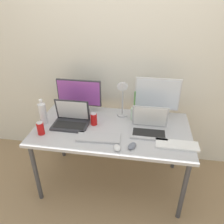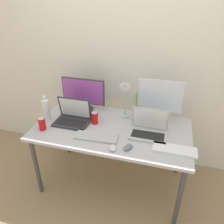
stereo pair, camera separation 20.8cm
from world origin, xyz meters
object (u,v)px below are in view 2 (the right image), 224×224
object	(u,v)px
laptop_silver	(73,117)
water_bottle	(46,109)
monitor_left	(83,94)
mouse_by_laptop	(113,148)
monitor_center	(160,100)
bamboo_vase	(136,115)
keyboard_main	(97,137)
soda_can_near_keyboard	(95,118)
work_desk	(112,133)
mouse_by_keyboard	(128,147)
soda_can_by_laptop	(42,124)
desk_lamp	(125,92)
laptop_secondary	(149,129)
keyboard_aux	(175,150)

from	to	relation	value
laptop_silver	water_bottle	world-z (taller)	water_bottle
monitor_left	mouse_by_laptop	bearing A→B (deg)	-50.08
monitor_left	mouse_by_laptop	world-z (taller)	monitor_left
monitor_center	bamboo_vase	bearing A→B (deg)	-161.24
laptop_silver	mouse_by_laptop	xyz separation A→B (m)	(0.51, -0.33, -0.04)
keyboard_main	bamboo_vase	world-z (taller)	bamboo_vase
laptop_silver	soda_can_near_keyboard	distance (m)	0.23
work_desk	mouse_by_keyboard	xyz separation A→B (m)	(0.22, -0.28, 0.08)
monitor_left	bamboo_vase	world-z (taller)	monitor_left
soda_can_by_laptop	bamboo_vase	distance (m)	0.94
desk_lamp	laptop_secondary	bearing A→B (deg)	-38.13
monitor_left	soda_can_near_keyboard	distance (m)	0.35
keyboard_main	soda_can_by_laptop	bearing A→B (deg)	178.14
laptop_silver	soda_can_by_laptop	xyz separation A→B (m)	(-0.23, -0.21, 0.00)
soda_can_near_keyboard	soda_can_by_laptop	distance (m)	0.52
water_bottle	soda_can_near_keyboard	size ratio (longest dim) A/B	2.15
soda_can_near_keyboard	water_bottle	bearing A→B (deg)	-172.95
soda_can_near_keyboard	desk_lamp	xyz separation A→B (m)	(0.26, 0.19, 0.23)
monitor_left	soda_can_by_laptop	size ratio (longest dim) A/B	3.85
soda_can_by_laptop	soda_can_near_keyboard	bearing A→B (deg)	28.25
monitor_left	water_bottle	xyz separation A→B (m)	(-0.29, -0.30, -0.07)
monitor_center	soda_can_by_laptop	bearing A→B (deg)	-155.89
keyboard_aux	mouse_by_laptop	bearing A→B (deg)	-165.58
bamboo_vase	laptop_silver	bearing A→B (deg)	-162.85
monitor_center	desk_lamp	xyz separation A→B (m)	(-0.35, -0.05, 0.06)
laptop_silver	keyboard_aux	distance (m)	1.05
work_desk	laptop_silver	size ratio (longest dim) A/B	4.36
work_desk	keyboard_aux	bearing A→B (deg)	-17.75
mouse_by_laptop	bamboo_vase	distance (m)	0.53
monitor_left	mouse_by_laptop	distance (m)	0.80
desk_lamp	laptop_silver	bearing A→B (deg)	-155.74
work_desk	laptop_secondary	distance (m)	0.38
laptop_silver	soda_can_by_laptop	bearing A→B (deg)	-137.13
soda_can_by_laptop	mouse_by_keyboard	bearing A→B (deg)	-4.43
bamboo_vase	monitor_left	bearing A→B (deg)	172.20
mouse_by_laptop	soda_can_near_keyboard	size ratio (longest dim) A/B	0.72
mouse_by_keyboard	laptop_secondary	bearing A→B (deg)	84.67
keyboard_aux	desk_lamp	distance (m)	0.74
monitor_center	mouse_by_laptop	size ratio (longest dim) A/B	4.99
monitor_left	work_desk	bearing A→B (deg)	-34.26
work_desk	soda_can_near_keyboard	xyz separation A→B (m)	(-0.19, 0.03, 0.12)
mouse_by_laptop	soda_can_near_keyboard	distance (m)	0.46
mouse_by_laptop	soda_can_by_laptop	xyz separation A→B (m)	(-0.74, 0.11, 0.05)
work_desk	mouse_by_laptop	size ratio (longest dim) A/B	16.98
monitor_left	desk_lamp	bearing A→B (deg)	-6.45
monitor_center	mouse_by_laptop	xyz separation A→B (m)	(-0.33, -0.59, -0.23)
work_desk	mouse_by_keyboard	world-z (taller)	mouse_by_keyboard
keyboard_main	mouse_by_keyboard	distance (m)	0.33
laptop_silver	desk_lamp	distance (m)	0.59
laptop_silver	bamboo_vase	size ratio (longest dim) A/B	1.09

